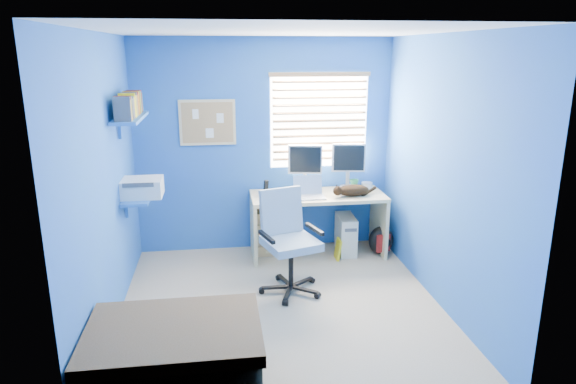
{
  "coord_description": "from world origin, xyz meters",
  "views": [
    {
      "loc": [
        -0.55,
        -4.35,
        2.35
      ],
      "look_at": [
        0.15,
        0.65,
        0.95
      ],
      "focal_mm": 32.0,
      "sensor_mm": 36.0,
      "label": 1
    }
  ],
  "objects": [
    {
      "name": "cat",
      "position": [
        0.97,
        1.13,
        0.81
      ],
      "size": [
        0.4,
        0.26,
        0.13
      ],
      "primitive_type": "ellipsoid",
      "rotation": [
        0.0,
        0.0,
        0.2
      ],
      "color": "black",
      "rests_on": "desk"
    },
    {
      "name": "bed_corner",
      "position": [
        -0.89,
        -1.18,
        0.27
      ],
      "size": [
        1.13,
        0.81,
        0.55
      ],
      "primitive_type": "cube",
      "color": "brown",
      "rests_on": "floor"
    },
    {
      "name": "wall_left",
      "position": [
        -1.5,
        0.0,
        1.25
      ],
      "size": [
        0.01,
        3.2,
        2.5
      ],
      "primitive_type": "cube",
      "color": "blue",
      "rests_on": "ground"
    },
    {
      "name": "monitor_left",
      "position": [
        0.47,
        1.48,
        1.01
      ],
      "size": [
        0.42,
        0.19,
        0.54
      ],
      "primitive_type": "cube",
      "rotation": [
        0.0,
        0.0,
        -0.18
      ],
      "color": "silver",
      "rests_on": "desk"
    },
    {
      "name": "cd_spindle",
      "position": [
        1.22,
        1.45,
        0.78
      ],
      "size": [
        0.13,
        0.13,
        0.07
      ],
      "primitive_type": "cylinder",
      "color": "silver",
      "rests_on": "desk"
    },
    {
      "name": "office_chair",
      "position": [
        0.12,
        0.37,
        0.38
      ],
      "size": [
        0.74,
        0.74,
        1.02
      ],
      "color": "black",
      "rests_on": "floor"
    },
    {
      "name": "corkboard",
      "position": [
        -0.65,
        1.58,
        1.55
      ],
      "size": [
        0.64,
        0.02,
        0.52
      ],
      "color": "#C9AF8C",
      "rests_on": "ground"
    },
    {
      "name": "wall_front",
      "position": [
        0.0,
        -1.6,
        1.25
      ],
      "size": [
        3.0,
        0.01,
        2.5
      ],
      "primitive_type": "cube",
      "color": "blue",
      "rests_on": "ground"
    },
    {
      "name": "wall_shelves",
      "position": [
        -1.35,
        0.75,
        1.43
      ],
      "size": [
        0.42,
        0.9,
        1.05
      ],
      "color": "blue",
      "rests_on": "ground"
    },
    {
      "name": "monitor_right",
      "position": [
        1.0,
        1.51,
        1.01
      ],
      "size": [
        0.41,
        0.18,
        0.54
      ],
      "primitive_type": "cube",
      "rotation": [
        0.0,
        0.0,
        -0.15
      ],
      "color": "silver",
      "rests_on": "desk"
    },
    {
      "name": "floor",
      "position": [
        0.0,
        0.0,
        0.0
      ],
      "size": [
        3.0,
        3.2,
        0.0
      ],
      "primitive_type": "cube",
      "color": "tan",
      "rests_on": "ground"
    },
    {
      "name": "laptop",
      "position": [
        0.47,
        1.12,
        0.85
      ],
      "size": [
        0.34,
        0.27,
        0.22
      ],
      "primitive_type": "cube",
      "rotation": [
        0.0,
        0.0,
        0.04
      ],
      "color": "silver",
      "rests_on": "desk"
    },
    {
      "name": "ceiling",
      "position": [
        0.0,
        0.0,
        2.5
      ],
      "size": [
        3.0,
        3.2,
        0.0
      ],
      "primitive_type": "cube",
      "color": "white",
      "rests_on": "wall_back"
    },
    {
      "name": "backpack",
      "position": [
        1.33,
        1.14,
        0.17
      ],
      "size": [
        0.34,
        0.29,
        0.35
      ],
      "primitive_type": "ellipsoid",
      "rotation": [
        0.0,
        0.0,
        0.23
      ],
      "color": "black",
      "rests_on": "floor"
    },
    {
      "name": "wall_right",
      "position": [
        1.5,
        0.0,
        1.25
      ],
      "size": [
        0.01,
        3.2,
        2.5
      ],
      "primitive_type": "cube",
      "color": "blue",
      "rests_on": "ground"
    },
    {
      "name": "mug",
      "position": [
        1.07,
        1.48,
        0.79
      ],
      "size": [
        0.1,
        0.09,
        0.1
      ],
      "primitive_type": "imported",
      "color": "#2A8850",
      "rests_on": "desk"
    },
    {
      "name": "drawer_boxes",
      "position": [
        0.01,
        1.37,
        0.27
      ],
      "size": [
        0.35,
        0.28,
        0.54
      ],
      "primitive_type": "cube",
      "color": "tan",
      "rests_on": "floor"
    },
    {
      "name": "tower_pc",
      "position": [
        0.93,
        1.27,
        0.23
      ],
      "size": [
        0.21,
        0.45,
        0.45
      ],
      "primitive_type": "cube",
      "rotation": [
        0.0,
        0.0,
        -0.04
      ],
      "color": "beige",
      "rests_on": "floor"
    },
    {
      "name": "desk",
      "position": [
        0.58,
        1.26,
        0.37
      ],
      "size": [
        1.54,
        0.65,
        0.74
      ],
      "primitive_type": "cube",
      "color": "#C9AF8C",
      "rests_on": "floor"
    },
    {
      "name": "yellow_book",
      "position": [
        0.79,
        1.07,
        0.12
      ],
      "size": [
        0.03,
        0.17,
        0.24
      ],
      "primitive_type": "cube",
      "color": "yellow",
      "rests_on": "floor"
    },
    {
      "name": "wall_back",
      "position": [
        0.0,
        1.6,
        1.25
      ],
      "size": [
        3.0,
        0.01,
        2.5
      ],
      "primitive_type": "cube",
      "color": "blue",
      "rests_on": "ground"
    },
    {
      "name": "window_blinds",
      "position": [
        0.65,
        1.57,
        1.55
      ],
      "size": [
        1.15,
        0.05,
        1.1
      ],
      "color": "white",
      "rests_on": "ground"
    },
    {
      "name": "phone",
      "position": [
        -0.01,
        1.33,
        0.82
      ],
      "size": [
        0.12,
        0.14,
        0.17
      ],
      "primitive_type": "cube",
      "rotation": [
        0.0,
        0.0,
        0.37
      ],
      "color": "black",
      "rests_on": "desk"
    }
  ]
}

